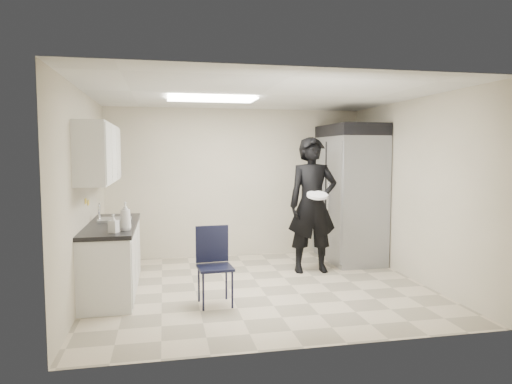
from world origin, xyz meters
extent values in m
plane|color=#C2B398|center=(0.00, 0.00, 0.00)|extent=(4.50, 4.50, 0.00)
plane|color=silver|center=(0.00, 0.00, 2.60)|extent=(4.50, 4.50, 0.00)
plane|color=beige|center=(0.00, 2.00, 1.30)|extent=(4.50, 0.00, 4.50)
plane|color=beige|center=(-2.25, 0.00, 1.30)|extent=(0.00, 4.00, 4.00)
plane|color=beige|center=(2.25, 0.00, 1.30)|extent=(0.00, 4.00, 4.00)
cube|color=white|center=(-0.60, 0.40, 2.57)|extent=(1.20, 0.60, 0.02)
cube|color=silver|center=(-1.95, 0.20, 0.43)|extent=(0.60, 1.90, 0.86)
cube|color=black|center=(-1.95, 0.20, 0.89)|extent=(0.64, 1.95, 0.05)
cube|color=gray|center=(-1.93, 0.45, 0.87)|extent=(0.42, 0.40, 0.14)
cylinder|color=silver|center=(-2.13, 0.45, 1.02)|extent=(0.02, 0.02, 0.24)
cube|color=silver|center=(-2.08, 0.20, 1.83)|extent=(0.35, 1.80, 0.75)
cube|color=black|center=(-2.14, 1.35, 1.62)|extent=(0.22, 0.30, 0.35)
cube|color=yellow|center=(-2.24, 0.10, 1.22)|extent=(0.00, 0.12, 0.07)
cube|color=yellow|center=(-2.24, 0.30, 1.18)|extent=(0.00, 0.12, 0.07)
cube|color=gray|center=(1.83, 1.27, 1.05)|extent=(0.80, 1.35, 2.10)
cube|color=black|center=(1.83, 1.27, 2.20)|extent=(0.80, 1.35, 0.20)
cube|color=black|center=(-0.68, -0.60, 0.46)|extent=(0.43, 0.43, 0.91)
imported|color=black|center=(0.96, 0.66, 1.03)|extent=(0.78, 0.54, 2.07)
cylinder|color=silver|center=(0.95, 0.41, 1.21)|extent=(0.32, 0.32, 0.04)
imported|color=silver|center=(-1.72, -0.37, 1.08)|extent=(0.16, 0.16, 0.34)
imported|color=#ADACB8|center=(-1.85, -0.52, 1.02)|extent=(0.13, 0.13, 0.22)
camera|label=1|loc=(-1.27, -5.96, 1.84)|focal=32.00mm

